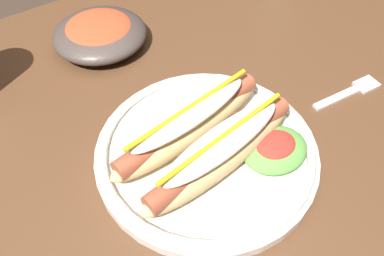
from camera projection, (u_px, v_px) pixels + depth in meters
name	position (u px, v px, depth m)	size (l,w,h in m)	color
dining_table	(188.00, 174.00, 0.61)	(1.43, 0.85, 0.74)	#51331E
hot_dog_plate	(208.00, 145.00, 0.50)	(0.29, 0.29, 0.08)	silver
fork	(351.00, 91.00, 0.60)	(0.12, 0.03, 0.00)	silver
side_bowl	(100.00, 33.00, 0.66)	(0.16, 0.16, 0.05)	#423833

